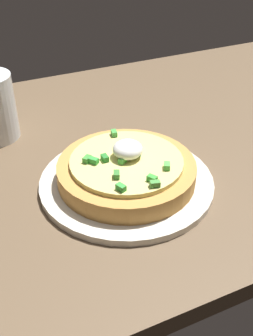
% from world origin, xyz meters
% --- Properties ---
extents(dining_table, '(1.23, 0.66, 0.03)m').
position_xyz_m(dining_table, '(0.00, 0.00, 0.01)').
color(dining_table, brown).
rests_on(dining_table, ground).
extents(plate, '(0.25, 0.25, 0.01)m').
position_xyz_m(plate, '(0.01, -0.11, 0.03)').
color(plate, silver).
rests_on(plate, dining_table).
extents(pizza, '(0.20, 0.20, 0.06)m').
position_xyz_m(pizza, '(0.01, -0.11, 0.06)').
color(pizza, '#C38A43').
rests_on(pizza, plate).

